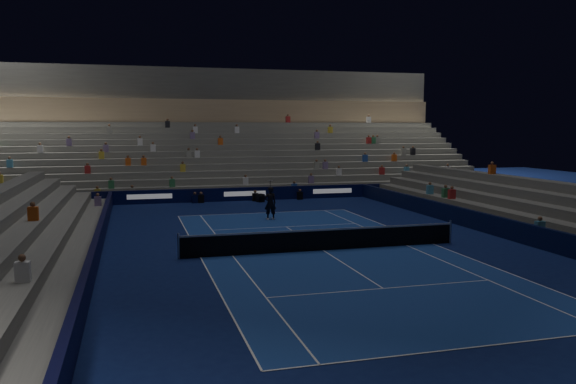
# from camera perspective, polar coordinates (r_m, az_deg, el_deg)

# --- Properties ---
(ground) EXTENTS (90.00, 90.00, 0.00)m
(ground) POSITION_cam_1_polar(r_m,az_deg,el_deg) (25.98, 3.50, -5.81)
(ground) COLOR #0C174A
(ground) RESTS_ON ground
(court_surface) EXTENTS (10.97, 23.77, 0.01)m
(court_surface) POSITION_cam_1_polar(r_m,az_deg,el_deg) (25.98, 3.50, -5.80)
(court_surface) COLOR navy
(court_surface) RESTS_ON ground
(sponsor_barrier_far) EXTENTS (44.00, 0.25, 1.00)m
(sponsor_barrier_far) POSITION_cam_1_polar(r_m,az_deg,el_deg) (43.60, -4.33, -0.20)
(sponsor_barrier_far) COLOR #080B32
(sponsor_barrier_far) RESTS_ON ground
(sponsor_barrier_east) EXTENTS (0.25, 37.00, 1.00)m
(sponsor_barrier_east) POSITION_cam_1_polar(r_m,az_deg,el_deg) (30.38, 21.14, -3.49)
(sponsor_barrier_east) COLOR black
(sponsor_barrier_east) RESTS_ON ground
(sponsor_barrier_west) EXTENTS (0.25, 37.00, 1.00)m
(sponsor_barrier_west) POSITION_cam_1_polar(r_m,az_deg,el_deg) (24.59, -18.53, -5.64)
(sponsor_barrier_west) COLOR black
(sponsor_barrier_west) RESTS_ON ground
(grandstand_main) EXTENTS (44.00, 15.20, 11.20)m
(grandstand_main) POSITION_cam_1_polar(r_m,az_deg,el_deg) (52.62, -6.30, 4.04)
(grandstand_main) COLOR slate
(grandstand_main) RESTS_ON ground
(grandstand_east) EXTENTS (5.00, 37.00, 2.50)m
(grandstand_east) POSITION_cam_1_polar(r_m,az_deg,el_deg) (32.48, 26.11, -2.35)
(grandstand_east) COLOR #61615C
(grandstand_east) RESTS_ON ground
(grandstand_west) EXTENTS (5.00, 37.00, 2.50)m
(grandstand_west) POSITION_cam_1_polar(r_m,az_deg,el_deg) (24.97, -26.56, -4.83)
(grandstand_west) COLOR slate
(grandstand_west) RESTS_ON ground
(tennis_net) EXTENTS (12.90, 0.10, 1.10)m
(tennis_net) POSITION_cam_1_polar(r_m,az_deg,el_deg) (25.88, 3.51, -4.72)
(tennis_net) COLOR #B2B2B7
(tennis_net) RESTS_ON ground
(tennis_player) EXTENTS (0.73, 0.48, 1.99)m
(tennis_player) POSITION_cam_1_polar(r_m,az_deg,el_deg) (34.41, -1.77, -1.11)
(tennis_player) COLOR black
(tennis_player) RESTS_ON ground
(broadcast_camera) EXTENTS (0.62, 0.98, 0.60)m
(broadcast_camera) POSITION_cam_1_polar(r_m,az_deg,el_deg) (42.75, -2.76, -0.58)
(broadcast_camera) COLOR black
(broadcast_camera) RESTS_ON ground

